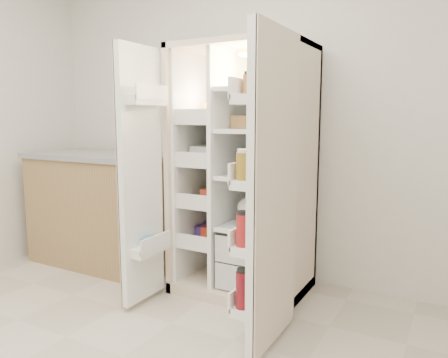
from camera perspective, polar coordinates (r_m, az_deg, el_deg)
The scene contains 5 objects.
wall_back at distance 3.50m, azimuth 3.39°, elevation 9.23°, with size 4.00×0.02×2.70m, color silver.
refrigerator at distance 3.17m, azimuth 3.31°, elevation -1.72°, with size 0.92×0.70×1.80m.
freezer_door at distance 2.92m, azimuth -11.08°, elevation 0.25°, with size 0.15×0.40×1.72m.
fridge_door at distance 2.33m, azimuth 6.21°, elevation -2.06°, with size 0.17×0.58×1.72m.
kitchen_counter at distance 3.91m, azimuth -15.48°, elevation -3.79°, with size 1.35×0.72×0.98m.
Camera 1 is at (1.52, -1.16, 1.29)m, focal length 34.00 mm.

